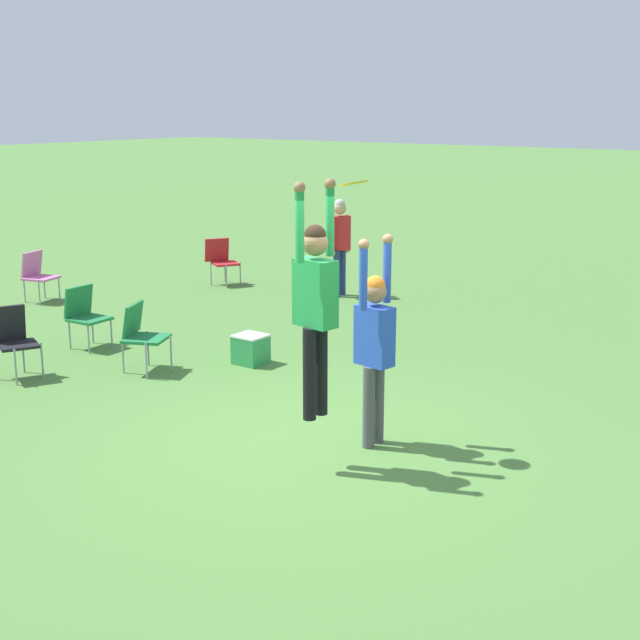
% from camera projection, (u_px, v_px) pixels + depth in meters
% --- Properties ---
extents(ground_plane, '(120.00, 120.00, 0.00)m').
position_uv_depth(ground_plane, '(310.00, 446.00, 8.79)').
color(ground_plane, '#4C7A38').
extents(person_jumping, '(0.54, 0.42, 2.15)m').
position_uv_depth(person_jumping, '(315.00, 294.00, 7.89)').
color(person_jumping, black).
rests_on(person_jumping, ground_plane).
extents(person_defending, '(0.52, 0.39, 2.08)m').
position_uv_depth(person_defending, '(374.00, 337.00, 8.57)').
color(person_defending, '#4C4C51').
rests_on(person_defending, ground_plane).
extents(frisbee, '(0.27, 0.26, 0.07)m').
position_uv_depth(frisbee, '(354.00, 183.00, 8.13)').
color(frisbee, yellow).
extents(camping_chair_0, '(0.62, 0.68, 0.86)m').
position_uv_depth(camping_chair_0, '(221.00, 258.00, 16.54)').
color(camping_chair_0, gray).
rests_on(camping_chair_0, ground_plane).
extents(camping_chair_1, '(0.50, 0.53, 0.86)m').
position_uv_depth(camping_chair_1, '(85.00, 312.00, 12.25)').
color(camping_chair_1, gray).
rests_on(camping_chair_1, ground_plane).
extents(camping_chair_2, '(0.66, 0.71, 0.86)m').
position_uv_depth(camping_chair_2, '(141.00, 331.00, 11.15)').
color(camping_chair_2, gray).
rests_on(camping_chair_2, ground_plane).
extents(camping_chair_3, '(0.59, 0.65, 0.90)m').
position_uv_depth(camping_chair_3, '(13.00, 336.00, 10.88)').
color(camping_chair_3, gray).
rests_on(camping_chair_3, ground_plane).
extents(camping_chair_4, '(0.59, 0.63, 0.85)m').
position_uv_depth(camping_chair_4, '(37.00, 272.00, 15.13)').
color(camping_chair_4, gray).
rests_on(camping_chair_4, ground_plane).
extents(person_spectator_near, '(0.53, 0.43, 1.70)m').
position_uv_depth(person_spectator_near, '(340.00, 239.00, 15.43)').
color(person_spectator_near, navy).
rests_on(person_spectator_near, ground_plane).
extents(cooler_box, '(0.37, 0.39, 0.39)m').
position_uv_depth(cooler_box, '(251.00, 349.00, 11.55)').
color(cooler_box, '#2D8C4C').
rests_on(cooler_box, ground_plane).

